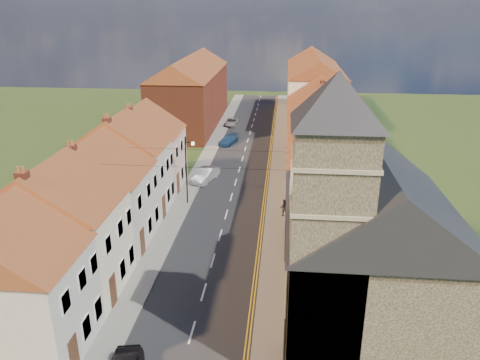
% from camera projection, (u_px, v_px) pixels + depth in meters
% --- Properties ---
extents(ground, '(160.00, 160.00, 0.00)m').
position_uv_depth(ground, '(185.00, 357.00, 24.95)').
color(ground, '#2A3818').
rests_on(ground, ground).
extents(road, '(7.00, 90.00, 0.02)m').
position_uv_depth(road, '(239.00, 170.00, 52.85)').
color(road, black).
rests_on(road, ground).
extents(pavement_left, '(1.80, 90.00, 0.12)m').
position_uv_depth(pavement_left, '(201.00, 168.00, 53.22)').
color(pavement_left, gray).
rests_on(pavement_left, ground).
extents(pavement_right, '(1.80, 90.00, 0.12)m').
position_uv_depth(pavement_right, '(278.00, 170.00, 52.43)').
color(pavement_right, gray).
rests_on(pavement_right, ground).
extents(church, '(11.25, 14.25, 15.20)m').
position_uv_depth(church, '(364.00, 238.00, 25.11)').
color(church, '#302C22').
rests_on(church, ground).
extents(cottage_r_tudor, '(8.30, 5.20, 9.00)m').
position_uv_depth(cottage_r_tudor, '(342.00, 195.00, 34.33)').
color(cottage_r_tudor, white).
rests_on(cottage_r_tudor, ground).
extents(cottage_r_white_near, '(8.30, 6.00, 9.00)m').
position_uv_depth(cottage_r_white_near, '(335.00, 170.00, 39.35)').
color(cottage_r_white_near, beige).
rests_on(cottage_r_white_near, ground).
extents(cottage_r_cream_mid, '(8.30, 5.20, 9.00)m').
position_uv_depth(cottage_r_cream_mid, '(330.00, 151.00, 44.37)').
color(cottage_r_cream_mid, white).
rests_on(cottage_r_cream_mid, ground).
extents(cottage_r_pink, '(8.30, 6.00, 9.00)m').
position_uv_depth(cottage_r_pink, '(326.00, 136.00, 49.40)').
color(cottage_r_pink, beige).
rests_on(cottage_r_pink, ground).
extents(cottage_r_white_far, '(8.30, 5.20, 9.00)m').
position_uv_depth(cottage_r_white_far, '(322.00, 124.00, 54.42)').
color(cottage_r_white_far, beige).
rests_on(cottage_r_white_far, ground).
extents(cottage_r_cream_far, '(8.30, 6.00, 9.00)m').
position_uv_depth(cottage_r_cream_far, '(319.00, 114.00, 59.44)').
color(cottage_r_cream_far, white).
rests_on(cottage_r_cream_far, ground).
extents(cottage_l_brick_near, '(8.30, 5.70, 8.80)m').
position_uv_depth(cottage_l_brick_near, '(2.00, 280.00, 23.99)').
color(cottage_l_brick_near, beige).
rests_on(cottage_l_brick_near, ground).
extents(cottage_l_cream, '(8.30, 6.30, 9.10)m').
position_uv_depth(cottage_l_cream, '(54.00, 227.00, 29.33)').
color(cottage_l_cream, white).
rests_on(cottage_l_cream, ground).
extents(cottage_l_white, '(8.30, 6.90, 8.80)m').
position_uv_depth(cottage_l_white, '(94.00, 191.00, 35.34)').
color(cottage_l_white, beige).
rests_on(cottage_l_white, ground).
extents(cottage_l_brick_mid, '(8.30, 5.70, 9.10)m').
position_uv_depth(cottage_l_brick_mid, '(121.00, 163.00, 40.95)').
color(cottage_l_brick_mid, beige).
rests_on(cottage_l_brick_mid, ground).
extents(cottage_l_pink, '(8.30, 6.30, 8.80)m').
position_uv_depth(cottage_l_pink, '(140.00, 146.00, 46.40)').
color(cottage_l_pink, '#C09F98').
rests_on(cottage_l_pink, ground).
extents(block_right_far, '(8.30, 24.20, 10.50)m').
position_uv_depth(block_right_far, '(314.00, 87.00, 73.38)').
color(block_right_far, white).
rests_on(block_right_far, ground).
extents(block_left_far, '(8.30, 24.20, 10.50)m').
position_uv_depth(block_left_far, '(191.00, 90.00, 70.40)').
color(block_left_far, brown).
rests_on(block_left_far, ground).
extents(lamppost, '(0.88, 0.15, 6.00)m').
position_uv_depth(lamppost, '(187.00, 168.00, 42.63)').
color(lamppost, black).
rests_on(lamppost, pavement_left).
extents(car_mid, '(2.64, 4.45, 1.38)m').
position_uv_depth(car_mid, '(206.00, 175.00, 49.27)').
color(car_mid, '#9B9CA2').
rests_on(car_mid, ground).
extents(car_far, '(2.68, 4.25, 1.15)m').
position_uv_depth(car_far, '(228.00, 140.00, 62.19)').
color(car_far, navy).
rests_on(car_far, ground).
extents(car_distant, '(2.03, 3.96, 1.07)m').
position_uv_depth(car_distant, '(231.00, 122.00, 71.55)').
color(car_distant, '#A3A7AB').
rests_on(car_distant, ground).
extents(pedestrian_right, '(0.76, 0.60, 1.54)m').
position_uv_depth(pedestrian_right, '(284.00, 207.00, 40.96)').
color(pedestrian_right, black).
rests_on(pedestrian_right, pavement_right).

